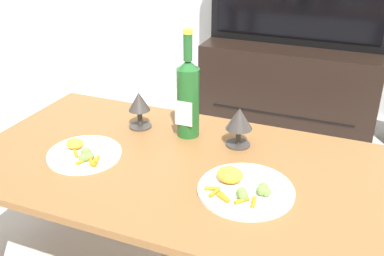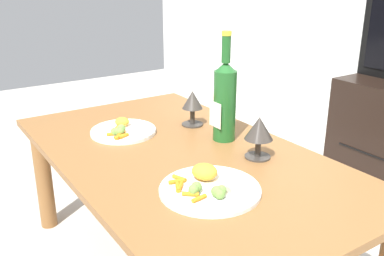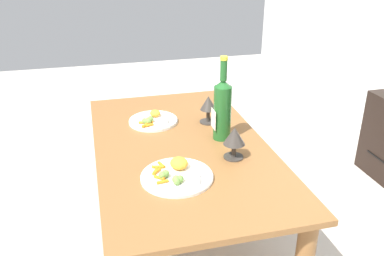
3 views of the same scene
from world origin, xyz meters
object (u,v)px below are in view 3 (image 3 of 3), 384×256
dining_table (181,159)px  dinner_plate_left (153,120)px  goblet_right (234,138)px  goblet_left (208,105)px  wine_bottle (222,107)px  dinner_plate_right (177,175)px

dining_table → dinner_plate_left: size_ratio=5.42×
goblet_right → dinner_plate_left: size_ratio=0.57×
dining_table → goblet_left: 0.33m
goblet_left → dining_table: bearing=-41.7°
goblet_left → goblet_right: 0.39m
dining_table → wine_bottle: 0.31m
dinner_plate_right → goblet_right: bearing=110.8°
dinner_plate_right → goblet_left: bearing=151.2°
dining_table → goblet_left: bearing=138.3°
goblet_right → dinner_plate_right: size_ratio=0.50×
goblet_right → dinner_plate_left: (-0.45, -0.27, -0.08)m
wine_bottle → dinner_plate_right: bearing=-43.2°
goblet_right → dinner_plate_left: 0.53m
dining_table → dinner_plate_right: (0.28, -0.08, 0.09)m
dining_table → dinner_plate_right: dinner_plate_right is taller
wine_bottle → goblet_right: wine_bottle is taller
dining_table → wine_bottle: (-0.02, 0.20, 0.23)m
dining_table → dinner_plate_right: size_ratio=4.72×
dinner_plate_left → dinner_plate_right: dinner_plate_right is taller
goblet_left → dinner_plate_left: goblet_left is taller
dining_table → goblet_right: 0.31m
dinner_plate_left → wine_bottle: bearing=47.2°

